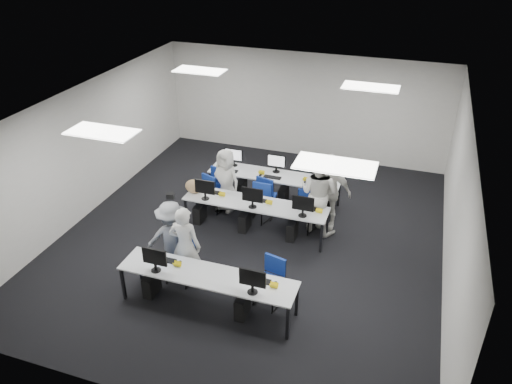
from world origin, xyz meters
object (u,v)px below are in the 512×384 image
(photographer, at_px, (172,238))
(student_0, at_px, (185,246))
(chair_2, at_px, (215,197))
(chair_5, at_px, (215,195))
(desk_front, at_px, (207,277))
(chair_0, at_px, (182,267))
(student_1, at_px, (319,193))
(chair_3, at_px, (260,207))
(chair_1, at_px, (270,289))
(student_3, at_px, (328,191))
(chair_7, at_px, (308,209))
(desk_mid, at_px, (255,205))
(chair_4, at_px, (306,216))
(student_2, at_px, (226,180))
(chair_6, at_px, (265,204))

(photographer, bearing_deg, student_0, 133.45)
(chair_2, xyz_separation_m, chair_5, (-0.04, 0.10, -0.03))
(desk_front, distance_m, chair_0, 1.05)
(chair_5, bearing_deg, desk_front, -48.47)
(student_1, xyz_separation_m, photographer, (-2.34, -2.37, -0.15))
(chair_5, bearing_deg, chair_3, 11.72)
(chair_1, relative_size, chair_5, 1.00)
(chair_0, height_order, student_3, student_3)
(desk_front, bearing_deg, chair_5, 110.84)
(student_3, xyz_separation_m, photographer, (-2.49, -2.59, -0.11))
(chair_7, relative_size, student_3, 0.48)
(chair_3, xyz_separation_m, student_1, (1.36, -0.04, 0.63))
(desk_mid, xyz_separation_m, chair_4, (1.02, 0.51, -0.38))
(chair_3, bearing_deg, chair_2, -169.38)
(desk_mid, relative_size, student_1, 1.72)
(student_0, bearing_deg, student_2, -86.84)
(desk_front, height_order, chair_1, chair_1)
(student_1, bearing_deg, chair_4, 21.86)
(chair_5, relative_size, chair_7, 1.06)
(desk_mid, xyz_separation_m, chair_6, (-0.02, 0.73, -0.38))
(chair_0, height_order, chair_1, chair_0)
(desk_front, bearing_deg, chair_4, 71.80)
(desk_mid, xyz_separation_m, chair_1, (1.00, -2.12, -0.40))
(student_1, bearing_deg, desk_front, 86.02)
(desk_front, xyz_separation_m, chair_3, (-0.08, 3.16, -0.38))
(chair_5, bearing_deg, chair_1, -30.95)
(chair_7, xyz_separation_m, student_2, (-1.96, -0.16, 0.50))
(chair_6, relative_size, student_0, 0.57)
(desk_front, distance_m, chair_6, 3.35)
(chair_3, xyz_separation_m, chair_5, (-1.20, 0.19, -0.02))
(desk_mid, bearing_deg, photographer, -119.74)
(chair_0, bearing_deg, desk_mid, 71.91)
(chair_0, height_order, chair_4, chair_4)
(student_0, relative_size, student_2, 1.08)
(chair_4, relative_size, chair_5, 1.07)
(chair_2, relative_size, student_1, 0.53)
(student_1, xyz_separation_m, student_2, (-2.25, 0.19, -0.16))
(desk_mid, height_order, student_0, student_0)
(chair_4, relative_size, chair_7, 1.13)
(chair_3, relative_size, chair_7, 1.13)
(student_3, bearing_deg, chair_6, -175.25)
(chair_0, bearing_deg, chair_5, 102.99)
(student_1, distance_m, photographer, 3.33)
(chair_3, relative_size, photographer, 0.61)
(desk_mid, distance_m, student_0, 2.19)
(student_0, bearing_deg, chair_0, -18.66)
(desk_front, xyz_separation_m, chair_6, (-0.02, 3.33, -0.38))
(desk_front, xyz_separation_m, student_0, (-0.66, 0.52, 0.15))
(student_2, distance_m, student_3, 2.40)
(chair_0, distance_m, chair_2, 2.73)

